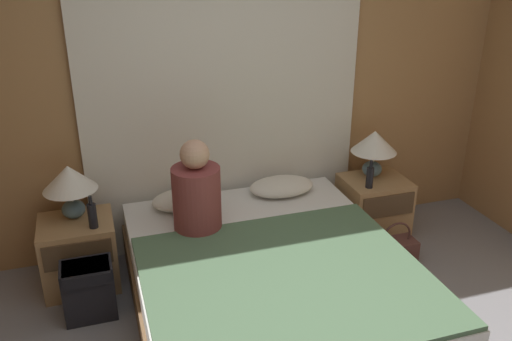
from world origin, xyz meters
name	(u,v)px	position (x,y,z in m)	size (l,w,h in m)	color
wall_back	(222,87)	(0.00, 2.03, 1.25)	(4.67, 0.06, 2.50)	#A37547
curtain_panel	(225,108)	(0.00, 1.97, 1.11)	(2.31, 0.02, 2.22)	silver
bed	(271,287)	(0.00, 0.90, 0.23)	(1.67, 2.04, 0.46)	brown
nightstand_left	(80,253)	(-1.15, 1.65, 0.25)	(0.50, 0.45, 0.50)	#A87F51
nightstand_right	(373,207)	(1.15, 1.65, 0.25)	(0.50, 0.45, 0.50)	#A87F51
lamp_left	(69,182)	(-1.15, 1.73, 0.77)	(0.36, 0.36, 0.38)	slate
lamp_right	(374,145)	(1.15, 1.73, 0.77)	(0.36, 0.36, 0.38)	slate
pillow_left	(187,199)	(-0.37, 1.71, 0.52)	(0.50, 0.33, 0.12)	silver
pillow_right	(282,186)	(0.37, 1.71, 0.52)	(0.50, 0.33, 0.12)	silver
blanket_on_bed	(287,279)	(0.00, 0.62, 0.48)	(1.61, 1.42, 0.03)	#4C6B4C
person_left_in_bed	(197,194)	(-0.36, 1.36, 0.73)	(0.32, 0.32, 0.64)	brown
beer_bottle_on_left_stand	(92,215)	(-1.03, 1.54, 0.59)	(0.06, 0.06, 0.23)	black
beer_bottle_on_right_stand	(370,177)	(1.03, 1.54, 0.59)	(0.06, 0.06, 0.22)	black
backpack_on_floor	(89,287)	(-1.11, 1.27, 0.22)	(0.32, 0.25, 0.39)	black
handbag_on_floor	(395,250)	(1.11, 1.22, 0.10)	(0.31, 0.18, 0.34)	brown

